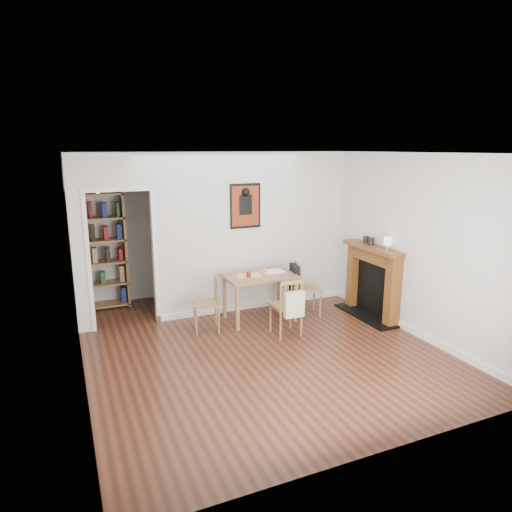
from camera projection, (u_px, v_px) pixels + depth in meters
name	position (u px, v px, depth m)	size (l,w,h in m)	color
ground	(255.00, 343.00, 6.37)	(5.20, 5.20, 0.00)	#532B1A
room_shell	(228.00, 235.00, 7.31)	(5.20, 5.20, 5.20)	silver
dining_table	(260.00, 280.00, 7.10)	(1.08, 0.69, 0.74)	#9E7749
chair_left	(206.00, 304.00, 6.73)	(0.49, 0.49, 0.83)	olive
chair_right	(306.00, 288.00, 7.37)	(0.57, 0.52, 0.87)	olive
chair_front	(286.00, 306.00, 6.58)	(0.43, 0.49, 0.86)	olive
bookshelf	(101.00, 252.00, 7.60)	(0.83, 0.33, 1.97)	#9E7749
fireplace	(373.00, 279.00, 7.29)	(0.45, 1.25, 1.16)	brown
red_glass	(249.00, 275.00, 6.91)	(0.07, 0.07, 0.09)	maroon
orange_fruit	(265.00, 271.00, 7.19)	(0.07, 0.07, 0.07)	#FF620D
placemat	(249.00, 276.00, 7.03)	(0.37, 0.28, 0.00)	#EEE4C4
notebook	(273.00, 271.00, 7.24)	(0.33, 0.24, 0.02)	white
mantel_lamp	(388.00, 242.00, 6.87)	(0.12, 0.12, 0.20)	silver
ceramic_jar_a	(371.00, 241.00, 7.21)	(0.10, 0.10, 0.12)	black
ceramic_jar_b	(366.00, 239.00, 7.38)	(0.09, 0.09, 0.11)	black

